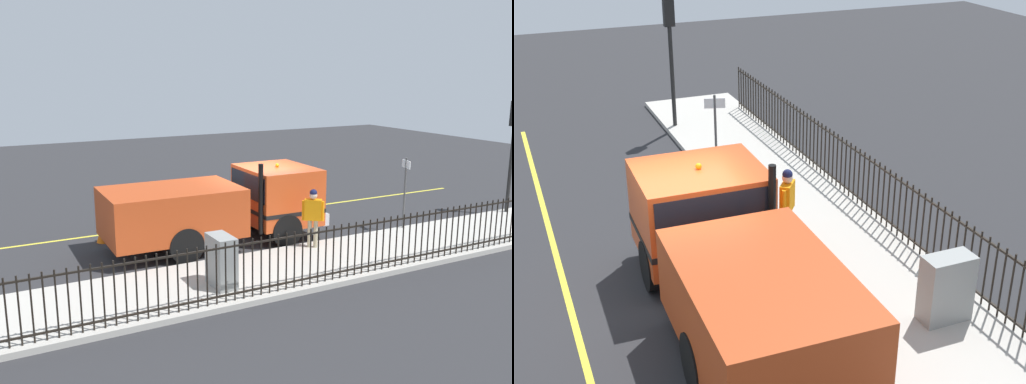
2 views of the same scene
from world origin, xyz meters
The scene contains 9 objects.
ground_plane centered at (0.00, 0.00, 0.00)m, with size 50.23×50.23×0.00m, color #2B2B2D.
sidewalk_slab centered at (3.44, 0.00, 0.07)m, with size 2.94×22.83×0.14m, color #B7B2A8.
lane_marking centered at (-2.06, 0.00, 0.00)m, with size 0.12×20.55×0.01m, color yellow.
work_truck centered at (0.53, -1.23, 1.23)m, with size 2.49×6.43×2.48m.
worker_standing centered at (2.40, 0.54, 1.16)m, with size 0.46×0.51×1.67m.
iron_fence centered at (4.71, 0.00, 0.82)m, with size 0.04×19.44×1.35m.
traffic_light_near centered at (2.28, 8.75, 2.87)m, with size 0.30×0.22×3.84m.
utility_cabinet centered at (3.82, -2.92, 0.74)m, with size 0.87×0.45×1.21m, color gray.
street_sign centered at (2.10, 4.15, 1.53)m, with size 0.49×0.17×2.23m.
Camera 2 is at (-2.78, -11.10, 7.10)m, focal length 49.13 mm.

